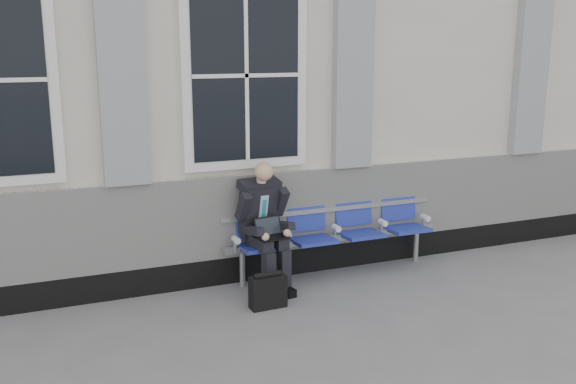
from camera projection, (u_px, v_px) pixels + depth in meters
name	position (u px, v px, depth m)	size (l,w,h in m)	color
ground	(263.00, 340.00, 5.70)	(70.00, 70.00, 0.00)	slate
station_building	(169.00, 71.00, 8.33)	(14.40, 4.40, 4.49)	silver
bench	(334.00, 226.00, 7.26)	(2.60, 0.47, 0.91)	#9EA0A3
businessman	(264.00, 220.00, 6.78)	(0.57, 0.76, 1.37)	black
briefcase	(268.00, 291.00, 6.36)	(0.37, 0.17, 0.37)	black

